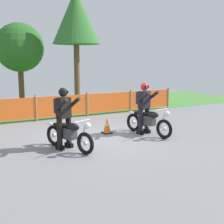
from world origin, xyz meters
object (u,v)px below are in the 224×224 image
(motorcycle_trailing, at_px, (148,121))
(rider_trailing, at_px, (144,105))
(traffic_cone, at_px, (107,126))
(rider_lead, at_px, (63,115))
(motorcycle_lead, at_px, (69,134))

(motorcycle_trailing, bearing_deg, rider_trailing, -179.49)
(rider_trailing, relative_size, traffic_cone, 3.19)
(rider_lead, height_order, traffic_cone, rider_lead)
(motorcycle_lead, distance_m, rider_trailing, 2.92)
(motorcycle_lead, xyz_separation_m, rider_lead, (-0.07, 0.19, 0.52))
(traffic_cone, bearing_deg, motorcycle_lead, -147.07)
(motorcycle_lead, xyz_separation_m, motorcycle_trailing, (2.87, 0.32, 0.02))
(rider_lead, distance_m, rider_trailing, 2.91)
(motorcycle_lead, height_order, traffic_cone, motorcycle_lead)
(motorcycle_trailing, distance_m, traffic_cone, 1.38)
(motorcycle_trailing, xyz_separation_m, traffic_cone, (-1.09, 0.83, -0.19))
(traffic_cone, bearing_deg, rider_trailing, -30.98)
(motorcycle_lead, relative_size, motorcycle_trailing, 0.93)
(rider_lead, distance_m, traffic_cone, 2.20)
(motorcycle_trailing, distance_m, rider_trailing, 0.55)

